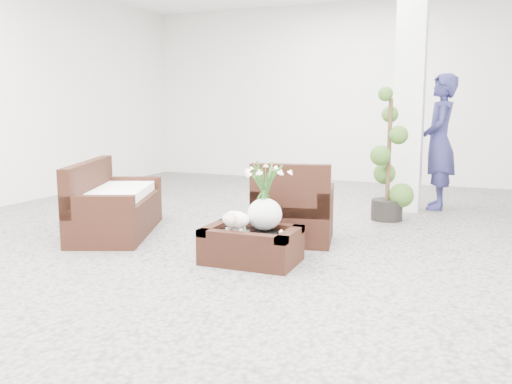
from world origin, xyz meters
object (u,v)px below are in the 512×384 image
at_px(topiary, 389,156).
at_px(armchair, 294,201).
at_px(loveseat, 116,198).
at_px(coffee_table, 251,247).

bearing_deg(topiary, armchair, -117.93).
bearing_deg(loveseat, topiary, -76.62).
distance_m(coffee_table, armchair, 1.04).
distance_m(loveseat, topiary, 3.52).
relative_size(coffee_table, loveseat, 0.56).
height_order(armchair, loveseat, armchair).
relative_size(armchair, loveseat, 0.56).
bearing_deg(topiary, loveseat, -145.33).
bearing_deg(armchair, topiary, -129.05).
xyz_separation_m(armchair, topiary, (0.81, 1.53, 0.41)).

